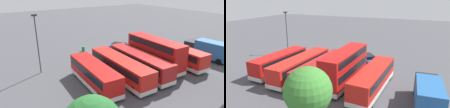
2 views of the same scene
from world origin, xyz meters
TOP-DOWN VIEW (x-y plane):
  - ground_plane at (0.00, 0.00)m, footprint 140.00×140.00m
  - bus_single_deck_near_end at (-7.40, 11.67)m, footprint 3.21×11.36m
  - bus_double_decker_second at (-3.38, 11.03)m, footprint 2.94×10.38m
  - bus_single_deck_third at (-0.05, 11.31)m, footprint 3.02×11.95m
  - bus_single_deck_fourth at (3.41, 11.30)m, footprint 3.01×12.07m
  - bus_single_deck_fifth at (7.37, 11.22)m, footprint 3.14×10.30m
  - box_truck_blue at (-13.66, 13.58)m, footprint 3.07×7.67m
  - car_hatchback_silver at (-3.91, 1.32)m, footprint 4.11×4.69m
  - lamp_post_tall at (11.99, 3.36)m, footprint 0.70×0.30m
  - waste_bin_yellow at (2.41, -2.10)m, footprint 0.60×0.60m

SIDE VIEW (x-z plane):
  - ground_plane at x=0.00m, z-range 0.00..0.00m
  - waste_bin_yellow at x=2.41m, z-range 0.00..0.95m
  - car_hatchback_silver at x=-3.91m, z-range -0.01..1.42m
  - bus_single_deck_fifth at x=7.37m, z-range 0.14..3.09m
  - bus_single_deck_near_end at x=-7.40m, z-range 0.15..3.10m
  - bus_single_deck_third at x=-0.05m, z-range 0.15..3.10m
  - bus_single_deck_fourth at x=3.41m, z-range 0.15..3.10m
  - box_truck_blue at x=-13.66m, z-range 0.11..3.31m
  - bus_double_decker_second at x=-3.38m, z-range 0.17..4.72m
  - lamp_post_tall at x=11.99m, z-range 0.69..9.23m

